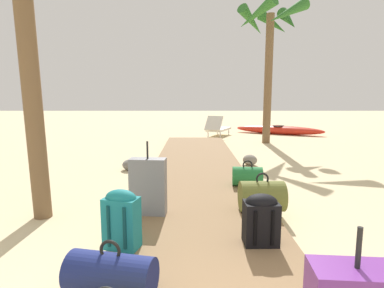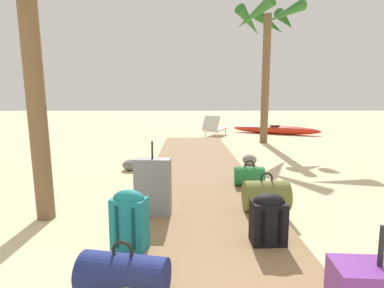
{
  "view_description": "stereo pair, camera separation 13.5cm",
  "coord_description": "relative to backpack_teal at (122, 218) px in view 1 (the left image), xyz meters",
  "views": [
    {
      "loc": [
        -0.11,
        -0.72,
        1.52
      ],
      "look_at": [
        -0.12,
        5.83,
        0.55
      ],
      "focal_mm": 29.97,
      "sensor_mm": 36.0,
      "label": 1
    },
    {
      "loc": [
        -0.25,
        -0.72,
        1.52
      ],
      "look_at": [
        -0.12,
        5.83,
        0.55
      ],
      "focal_mm": 29.97,
      "sensor_mm": 36.0,
      "label": 2
    }
  ],
  "objects": [
    {
      "name": "lounge_chair",
      "position": [
        1.66,
        9.42,
        -0.05
      ],
      "size": [
        1.15,
        1.64,
        0.8
      ],
      "color": "white",
      "rests_on": "ground"
    },
    {
      "name": "backpack_teal",
      "position": [
        0.0,
        0.0,
        0.0
      ],
      "size": [
        0.37,
        0.28,
        0.58
      ],
      "color": "#197A7F",
      "rests_on": "boardwalk"
    },
    {
      "name": "duffel_bag_navy",
      "position": [
        0.08,
        -0.73,
        -0.15
      ],
      "size": [
        0.69,
        0.44,
        0.42
      ],
      "color": "navy",
      "rests_on": "boardwalk"
    },
    {
      "name": "rock_left_far",
      "position": [
        -0.61,
        3.65,
        -0.27
      ],
      "size": [
        0.46,
        0.49,
        0.22
      ],
      "primitive_type": "ellipsoid",
      "rotation": [
        0.0,
        0.0,
        0.37
      ],
      "color": "slate",
      "rests_on": "ground"
    },
    {
      "name": "duffel_bag_green",
      "position": [
        1.57,
        2.17,
        -0.14
      ],
      "size": [
        0.51,
        0.36,
        0.42
      ],
      "color": "#237538",
      "rests_on": "boardwalk"
    },
    {
      "name": "backpack_black",
      "position": [
        1.35,
        0.09,
        -0.04
      ],
      "size": [
        0.34,
        0.27,
        0.51
      ],
      "color": "black",
      "rests_on": "boardwalk"
    },
    {
      "name": "rock_right_near",
      "position": [
        1.97,
        4.12,
        -0.26
      ],
      "size": [
        0.4,
        0.42,
        0.24
      ],
      "primitive_type": "ellipsoid",
      "rotation": [
        0.0,
        0.0,
        1.89
      ],
      "color": "gray",
      "rests_on": "ground"
    },
    {
      "name": "suitcase_grey",
      "position": [
        0.13,
        0.91,
        0.05
      ],
      "size": [
        0.45,
        0.23,
        0.91
      ],
      "color": "slate",
      "rests_on": "boardwalk"
    },
    {
      "name": "kayak",
      "position": [
        4.22,
        10.14,
        -0.21
      ],
      "size": [
        3.45,
        2.25,
        0.36
      ],
      "color": "red",
      "rests_on": "ground"
    },
    {
      "name": "ground_plane",
      "position": [
        0.78,
        2.06,
        -0.38
      ],
      "size": [
        60.0,
        60.0,
        0.0
      ],
      "primitive_type": "plane",
      "color": "beige"
    },
    {
      "name": "palm_tree_far_right",
      "position": [
        3.14,
        7.55,
        3.12
      ],
      "size": [
        2.23,
        2.25,
        4.46
      ],
      "color": "brown",
      "rests_on": "ground"
    },
    {
      "name": "duffel_bag_olive",
      "position": [
        1.55,
        1.0,
        -0.11
      ],
      "size": [
        0.56,
        0.4,
        0.5
      ],
      "color": "olive",
      "rests_on": "boardwalk"
    },
    {
      "name": "boardwalk",
      "position": [
        0.78,
        3.12,
        -0.34
      ],
      "size": [
        1.85,
        10.6,
        0.08
      ],
      "primitive_type": "cube",
      "color": "olive",
      "rests_on": "ground"
    }
  ]
}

